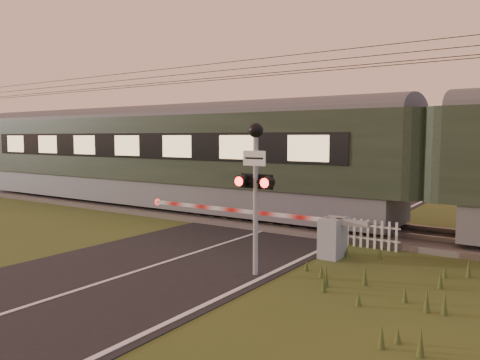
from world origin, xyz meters
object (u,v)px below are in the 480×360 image
Objects in this scene: boom_gate at (318,233)px; train at (433,163)px; crossing_signal at (256,171)px; picket_fence at (361,233)px.

train is at bearing 57.88° from boom_gate.
crossing_signal is (-2.57, -6.00, 0.02)m from train.
crossing_signal reaches higher than boom_gate.
crossing_signal is (-0.41, -2.56, 1.83)m from boom_gate.
boom_gate is at bearing 80.89° from crossing_signal.
boom_gate is 3.34× the size of picket_fence.
boom_gate is (-2.16, -3.43, -1.81)m from train.
crossing_signal is at bearing -104.48° from picket_fence.
crossing_signal is 4.69m from picket_fence.
picket_fence is (0.65, 1.54, -0.18)m from boom_gate.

